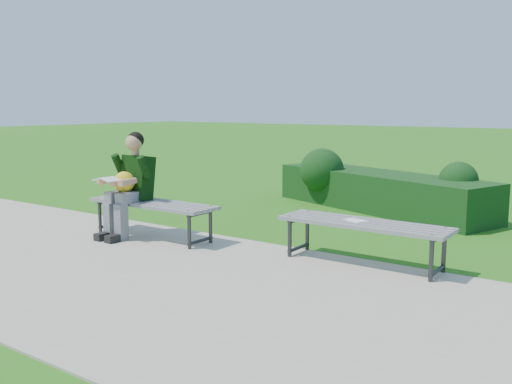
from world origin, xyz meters
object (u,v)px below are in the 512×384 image
paper_sheet (355,220)px  bench_left (153,206)px  seated_boy (129,181)px  bench_right (364,227)px  hedge (375,187)px

paper_sheet → bench_left: bearing=-171.5°
bench_left → paper_sheet: 2.61m
bench_left → seated_boy: (-0.30, -0.10, 0.30)m
bench_left → seated_boy: seated_boy is taller
bench_left → bench_right: 2.71m
bench_right → paper_sheet: 0.12m
bench_left → bench_right: (2.68, 0.39, 0.00)m
seated_boy → paper_sheet: bearing=9.5°
hedge → seated_boy: seated_boy is taller
hedge → paper_sheet: bearing=-70.1°
bench_right → seated_boy: (-2.98, -0.48, 0.30)m
bench_right → paper_sheet: bearing=180.0°
bench_right → bench_left: bearing=-171.8°
bench_left → bench_right: size_ratio=1.00×
hedge → paper_sheet: (1.14, -3.15, 0.12)m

